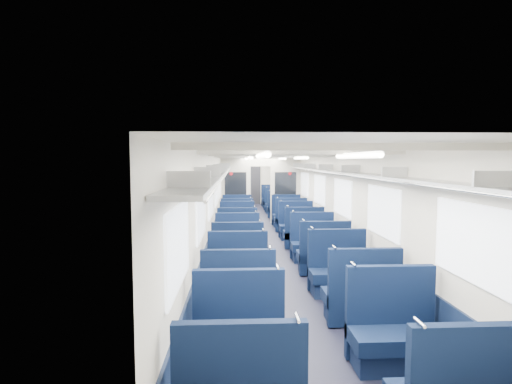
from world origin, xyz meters
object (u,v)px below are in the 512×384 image
(seat_5, at_px, (361,299))
(seat_8, at_px, (238,259))
(seat_25, at_px, (274,202))
(seat_15, at_px, (296,227))
(seat_14, at_px, (237,227))
(seat_17, at_px, (290,221))
(seat_6, at_px, (238,277))
(seat_9, at_px, (323,257))
(seat_27, at_px, (272,200))
(seat_26, at_px, (237,200))
(seat_18, at_px, (237,217))
(seat_23, at_px, (276,205))
(seat_12, at_px, (237,236))
(seat_22, at_px, (237,206))
(seat_10, at_px, (237,247))
(seat_13, at_px, (303,235))
(end_door, at_px, (253,184))
(seat_21, at_px, (280,209))
(seat_4, at_px, (238,300))
(seat_7, at_px, (338,274))
(seat_24, at_px, (237,203))
(seat_19, at_px, (286,216))
(seat_20, at_px, (237,209))
(seat_3, at_px, (394,335))
(seat_11, at_px, (313,245))
(seat_2, at_px, (239,341))
(seat_16, at_px, (237,221))
(bulkhead, at_px, (261,188))

(seat_5, distance_m, seat_8, 2.83)
(seat_25, bearing_deg, seat_15, -90.00)
(seat_14, distance_m, seat_17, 2.03)
(seat_6, relative_size, seat_9, 1.00)
(seat_25, xyz_separation_m, seat_27, (0.00, 1.10, 0.00))
(seat_9, bearing_deg, seat_26, 98.52)
(seat_14, bearing_deg, seat_18, 90.00)
(seat_23, relative_size, seat_25, 1.00)
(seat_12, distance_m, seat_22, 6.54)
(seat_10, xyz_separation_m, seat_13, (1.66, 1.26, 0.00))
(seat_8, relative_size, seat_26, 1.00)
(end_door, distance_m, seat_21, 5.03)
(seat_4, distance_m, seat_14, 5.80)
(seat_5, bearing_deg, seat_27, 90.00)
(seat_5, distance_m, seat_21, 9.97)
(seat_17, bearing_deg, seat_14, -145.03)
(seat_7, relative_size, seat_21, 1.00)
(seat_17, distance_m, seat_24, 5.65)
(seat_8, height_order, seat_19, same)
(seat_20, height_order, seat_23, same)
(seat_14, bearing_deg, seat_19, 52.24)
(seat_17, bearing_deg, seat_3, -90.00)
(seat_22, distance_m, seat_24, 1.27)
(seat_18, xyz_separation_m, seat_24, (0.00, 4.43, 0.00))
(seat_19, bearing_deg, seat_6, -103.56)
(seat_11, distance_m, seat_23, 7.90)
(seat_6, bearing_deg, seat_11, 54.29)
(seat_2, bearing_deg, seat_11, 70.04)
(seat_5, distance_m, seat_24, 12.49)
(end_door, bearing_deg, seat_23, -77.02)
(end_door, bearing_deg, seat_6, -93.44)
(seat_19, bearing_deg, seat_24, 110.61)
(seat_3, xyz_separation_m, seat_13, (0.00, 5.73, 0.00))
(seat_8, distance_m, seat_10, 1.06)
(end_door, xyz_separation_m, seat_5, (0.83, -14.89, -0.67))
(seat_16, relative_size, seat_25, 1.00)
(bulkhead, bearing_deg, seat_4, -95.48)
(seat_8, distance_m, seat_21, 7.85)
(seat_5, relative_size, seat_22, 1.00)
(seat_19, bearing_deg, seat_14, -127.76)
(seat_2, height_order, seat_16, same)
(seat_5, height_order, seat_12, same)
(seat_18, xyz_separation_m, seat_22, (0.00, 3.16, 0.00))
(seat_12, height_order, seat_14, same)
(bulkhead, height_order, seat_5, bulkhead)
(seat_10, relative_size, seat_26, 1.00)
(seat_11, xyz_separation_m, seat_24, (-1.66, 8.99, 0.00))
(seat_16, xyz_separation_m, seat_21, (1.66, 3.01, 0.00))
(seat_6, height_order, seat_14, same)
(seat_13, bearing_deg, seat_4, -109.88)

